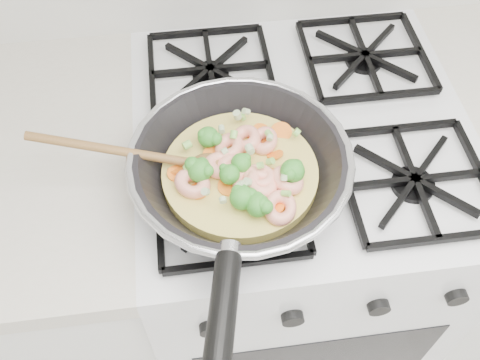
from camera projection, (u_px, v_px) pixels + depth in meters
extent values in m
cube|color=white|center=(286.00, 250.00, 1.32)|extent=(0.60, 0.60, 0.90)
cube|color=black|center=(304.00, 123.00, 0.95)|extent=(0.56, 0.56, 0.02)
torus|color=silver|center=(240.00, 158.00, 0.81)|extent=(0.34, 0.34, 0.01)
cylinder|color=black|center=(222.00, 321.00, 0.66)|extent=(0.07, 0.18, 0.04)
cylinder|color=#E0CE61|center=(240.00, 174.00, 0.84)|extent=(0.24, 0.24, 0.02)
ellipsoid|color=brown|center=(207.00, 164.00, 0.82)|extent=(0.06, 0.05, 0.02)
cylinder|color=brown|center=(114.00, 150.00, 0.81)|extent=(0.25, 0.06, 0.06)
torus|color=#FFB296|center=(287.00, 180.00, 0.81)|extent=(0.08, 0.08, 0.03)
torus|color=#FFB296|center=(261.00, 185.00, 0.80)|extent=(0.07, 0.07, 0.03)
torus|color=#FFB296|center=(246.00, 179.00, 0.81)|extent=(0.07, 0.07, 0.03)
torus|color=#FFB296|center=(192.00, 183.00, 0.80)|extent=(0.08, 0.08, 0.03)
torus|color=#FFB296|center=(221.00, 165.00, 0.82)|extent=(0.06, 0.06, 0.02)
torus|color=#FFB296|center=(246.00, 139.00, 0.85)|extent=(0.07, 0.07, 0.03)
torus|color=#FFB296|center=(232.00, 167.00, 0.82)|extent=(0.06, 0.06, 0.03)
torus|color=#FFB296|center=(280.00, 208.00, 0.78)|extent=(0.07, 0.07, 0.02)
torus|color=#FFB296|center=(229.00, 148.00, 0.84)|extent=(0.07, 0.07, 0.04)
torus|color=#FFB296|center=(259.00, 177.00, 0.81)|extent=(0.08, 0.08, 0.02)
torus|color=#FFB296|center=(264.00, 141.00, 0.85)|extent=(0.07, 0.06, 0.03)
ellipsoid|color=green|center=(241.00, 163.00, 0.81)|extent=(0.04, 0.04, 0.03)
ellipsoid|color=green|center=(208.00, 137.00, 0.84)|extent=(0.04, 0.04, 0.03)
ellipsoid|color=green|center=(258.00, 205.00, 0.77)|extent=(0.05, 0.05, 0.03)
ellipsoid|color=green|center=(292.00, 171.00, 0.80)|extent=(0.05, 0.05, 0.04)
ellipsoid|color=green|center=(242.00, 198.00, 0.77)|extent=(0.05, 0.05, 0.04)
ellipsoid|color=green|center=(200.00, 170.00, 0.80)|extent=(0.05, 0.05, 0.04)
ellipsoid|color=green|center=(230.00, 174.00, 0.80)|extent=(0.04, 0.04, 0.03)
cylinder|color=orange|center=(258.00, 137.00, 0.87)|extent=(0.04, 0.04, 0.00)
cylinder|color=orange|center=(275.00, 154.00, 0.84)|extent=(0.03, 0.03, 0.01)
cylinder|color=orange|center=(291.00, 182.00, 0.81)|extent=(0.04, 0.04, 0.01)
cylinder|color=orange|center=(213.00, 156.00, 0.84)|extent=(0.04, 0.04, 0.01)
cylinder|color=orange|center=(257.00, 186.00, 0.81)|extent=(0.04, 0.04, 0.01)
cylinder|color=orange|center=(176.00, 174.00, 0.82)|extent=(0.04, 0.04, 0.01)
cylinder|color=orange|center=(177.00, 168.00, 0.83)|extent=(0.04, 0.04, 0.01)
cylinder|color=orange|center=(269.00, 177.00, 0.82)|extent=(0.05, 0.05, 0.01)
cylinder|color=orange|center=(198.00, 191.00, 0.80)|extent=(0.04, 0.04, 0.01)
cylinder|color=orange|center=(261.00, 131.00, 0.87)|extent=(0.03, 0.03, 0.01)
cylinder|color=orange|center=(274.00, 206.00, 0.79)|extent=(0.04, 0.04, 0.01)
cylinder|color=orange|center=(229.00, 186.00, 0.81)|extent=(0.04, 0.04, 0.00)
cylinder|color=orange|center=(281.00, 132.00, 0.87)|extent=(0.04, 0.04, 0.01)
cylinder|color=#AFC88D|center=(246.00, 112.00, 0.87)|extent=(0.01, 0.01, 0.01)
cylinder|color=#AFC88D|center=(247.00, 182.00, 0.78)|extent=(0.01, 0.01, 0.01)
cylinder|color=#AFC88D|center=(196.00, 163.00, 0.81)|extent=(0.01, 0.01, 0.01)
cylinder|color=#AFC88D|center=(223.00, 200.00, 0.76)|extent=(0.01, 0.01, 0.01)
cylinder|color=#AFC88D|center=(250.00, 149.00, 0.82)|extent=(0.01, 0.01, 0.01)
cylinder|color=#87CE52|center=(260.00, 165.00, 0.80)|extent=(0.01, 0.01, 0.01)
cylinder|color=#87CE52|center=(243.00, 117.00, 0.87)|extent=(0.01, 0.01, 0.01)
cylinder|color=#AFC88D|center=(237.00, 115.00, 0.86)|extent=(0.01, 0.01, 0.01)
cylinder|color=#AFC88D|center=(270.00, 138.00, 0.83)|extent=(0.01, 0.01, 0.01)
cylinder|color=#87CE52|center=(296.00, 132.00, 0.85)|extent=(0.01, 0.01, 0.01)
cylinder|color=#87CE52|center=(269.00, 134.00, 0.83)|extent=(0.01, 0.01, 0.01)
cylinder|color=#87CE52|center=(234.00, 135.00, 0.84)|extent=(0.01, 0.01, 0.01)
cylinder|color=#AFC88D|center=(205.00, 192.00, 0.77)|extent=(0.01, 0.01, 0.01)
cylinder|color=#87CE52|center=(286.00, 193.00, 0.77)|extent=(0.01, 0.01, 0.01)
cylinder|color=#AFC88D|center=(284.00, 177.00, 0.78)|extent=(0.01, 0.01, 0.01)
cylinder|color=#AFC88D|center=(222.00, 129.00, 0.85)|extent=(0.01, 0.01, 0.01)
cylinder|color=#87CE52|center=(270.00, 161.00, 0.81)|extent=(0.01, 0.01, 0.01)
cylinder|color=#87CE52|center=(187.00, 145.00, 0.83)|extent=(0.01, 0.01, 0.01)
cylinder|color=#AFC88D|center=(225.00, 151.00, 0.82)|extent=(0.01, 0.01, 0.01)
cylinder|color=#87CE52|center=(263.00, 204.00, 0.77)|extent=(0.01, 0.01, 0.01)
cylinder|color=#87CE52|center=(188.00, 166.00, 0.80)|extent=(0.01, 0.01, 0.01)
cylinder|color=#AFC88D|center=(240.00, 185.00, 0.78)|extent=(0.01, 0.01, 0.01)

